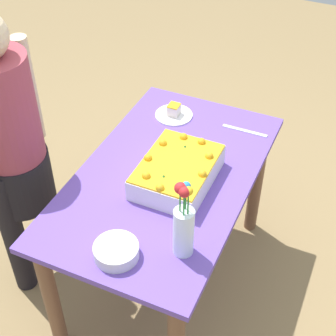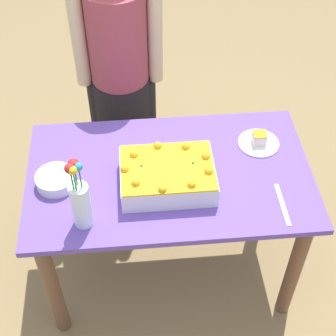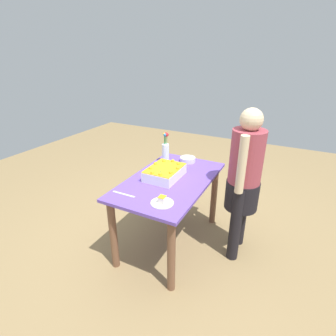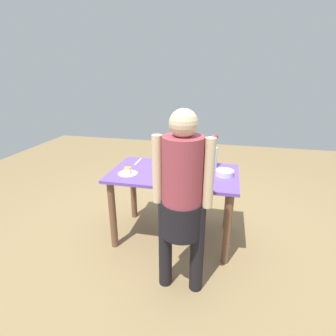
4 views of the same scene
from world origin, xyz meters
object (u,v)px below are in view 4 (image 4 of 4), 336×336
object	(u,v)px
person_standing	(182,195)
sheet_cake	(177,165)
fruit_bowl	(225,173)
cake_knife	(138,161)
flower_vase	(214,154)
serving_plate_with_slice	(128,172)

from	to	relation	value
person_standing	sheet_cake	bearing A→B (deg)	14.06
fruit_bowl	sheet_cake	bearing A→B (deg)	175.06
cake_knife	flower_vase	world-z (taller)	flower_vase
fruit_bowl	flower_vase	bearing A→B (deg)	119.68
fruit_bowl	cake_knife	bearing A→B (deg)	168.04
person_standing	fruit_bowl	bearing A→B (deg)	-23.18
cake_knife	flower_vase	distance (m)	0.84
fruit_bowl	serving_plate_with_slice	bearing A→B (deg)	-169.55
sheet_cake	cake_knife	distance (m)	0.50
cake_knife	fruit_bowl	distance (m)	0.98
fruit_bowl	person_standing	xyz separation A→B (m)	(-0.30, -0.70, 0.07)
person_standing	cake_knife	bearing A→B (deg)	36.17
serving_plate_with_slice	cake_knife	world-z (taller)	serving_plate_with_slice
sheet_cake	flower_vase	bearing A→B (deg)	26.55
sheet_cake	cake_knife	bearing A→B (deg)	161.22
serving_plate_with_slice	fruit_bowl	distance (m)	0.95
flower_vase	fruit_bowl	size ratio (longest dim) A/B	2.00
sheet_cake	flower_vase	world-z (taller)	flower_vase
cake_knife	person_standing	world-z (taller)	person_standing
serving_plate_with_slice	flower_vase	world-z (taller)	flower_vase
cake_knife	fruit_bowl	world-z (taller)	fruit_bowl
sheet_cake	serving_plate_with_slice	xyz separation A→B (m)	(-0.45, -0.21, -0.04)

